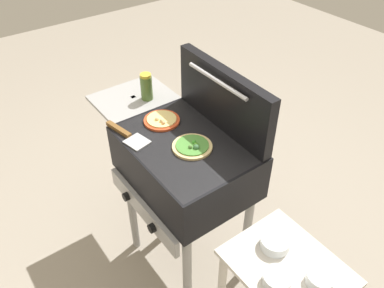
# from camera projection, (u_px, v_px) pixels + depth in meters

# --- Properties ---
(ground_plane) EXTENTS (8.00, 8.00, 0.00)m
(ground_plane) POSITION_uv_depth(u_px,v_px,m) (187.00, 259.00, 2.32)
(ground_plane) COLOR gray
(grill) EXTENTS (0.96, 0.53, 0.90)m
(grill) POSITION_uv_depth(u_px,v_px,m) (183.00, 164.00, 1.86)
(grill) COLOR black
(grill) RESTS_ON ground_plane
(grill_lid_open) EXTENTS (0.63, 0.09, 0.30)m
(grill_lid_open) POSITION_uv_depth(u_px,v_px,m) (223.00, 99.00, 1.76)
(grill_lid_open) COLOR black
(grill_lid_open) RESTS_ON grill
(pizza_veggie) EXTENTS (0.18, 0.18, 0.04)m
(pizza_veggie) POSITION_uv_depth(u_px,v_px,m) (192.00, 146.00, 1.72)
(pizza_veggie) COLOR #E0C17F
(pizza_veggie) RESTS_ON grill
(pizza_cheese) EXTENTS (0.18, 0.18, 0.03)m
(pizza_cheese) POSITION_uv_depth(u_px,v_px,m) (161.00, 120.00, 1.88)
(pizza_cheese) COLOR #C64723
(pizza_cheese) RESTS_ON grill
(sauce_jar) EXTENTS (0.06, 0.06, 0.15)m
(sauce_jar) POSITION_uv_depth(u_px,v_px,m) (146.00, 87.00, 2.00)
(sauce_jar) COLOR #4C6B2D
(sauce_jar) RESTS_ON grill
(spatula) EXTENTS (0.27, 0.11, 0.02)m
(spatula) POSITION_uv_depth(u_px,v_px,m) (126.00, 134.00, 1.79)
(spatula) COLOR #B7BABF
(spatula) RESTS_ON grill
(topping_bowl_near) EXTENTS (0.12, 0.12, 0.04)m
(topping_bowl_near) POSITION_uv_depth(u_px,v_px,m) (275.00, 243.00, 1.51)
(topping_bowl_near) COLOR silver
(topping_bowl_near) RESTS_ON prep_table
(topping_bowl_far) EXTENTS (0.10, 0.10, 0.04)m
(topping_bowl_far) POSITION_uv_depth(u_px,v_px,m) (277.00, 280.00, 1.38)
(topping_bowl_far) COLOR silver
(topping_bowl_far) RESTS_ON prep_table
(topping_bowl_middle) EXTENTS (0.10, 0.10, 0.04)m
(topping_bowl_middle) POSITION_uv_depth(u_px,v_px,m) (320.00, 279.00, 1.38)
(topping_bowl_middle) COLOR silver
(topping_bowl_middle) RESTS_ON prep_table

